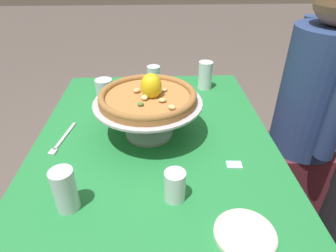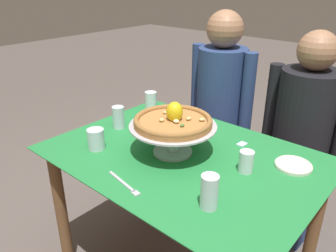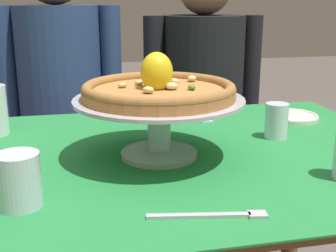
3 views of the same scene
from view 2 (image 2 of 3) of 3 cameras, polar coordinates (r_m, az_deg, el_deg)
The scene contains 13 objects.
dining_table at distance 1.60m, azimuth 2.57°, elevation -8.22°, with size 1.21×0.88×0.73m.
pizza_stand at distance 1.51m, azimuth 0.82°, elevation -1.22°, with size 0.39×0.39×0.14m.
pizza at distance 1.49m, azimuth 0.87°, elevation 0.96°, with size 0.35×0.35×0.10m.
water_glass_side_left at distance 1.80m, azimuth -8.38°, elevation 1.29°, with size 0.06×0.06×0.12m.
water_glass_side_right at distance 1.43m, azimuth 13.08°, elevation -6.11°, with size 0.06×0.06×0.09m.
water_glass_front_right at distance 1.20m, azimuth 7.01°, elevation -11.24°, with size 0.06×0.06×0.13m.
water_glass_front_left at distance 1.61m, azimuth -12.09°, elevation -2.42°, with size 0.08×0.08×0.10m.
water_glass_back_left at distance 1.96m, azimuth -2.91°, elevation 3.64°, with size 0.07×0.07×0.14m.
side_plate at distance 1.54m, azimuth 20.48°, elevation -6.23°, with size 0.16×0.16×0.02m.
dinner_fork at distance 1.34m, azimuth -7.28°, elevation -9.78°, with size 0.21×0.05×0.01m.
sugar_packet at distance 1.66m, azimuth 12.42°, elevation -3.01°, with size 0.05×0.04×0.01m, color silver.
diner_left at distance 2.28m, azimuth 8.66°, elevation 1.89°, with size 0.47×0.33×1.29m.
diner_right at distance 2.06m, azimuth 21.52°, elevation -3.05°, with size 0.48×0.33×1.23m.
Camera 2 is at (0.83, -1.06, 1.48)m, focal length 35.99 mm.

